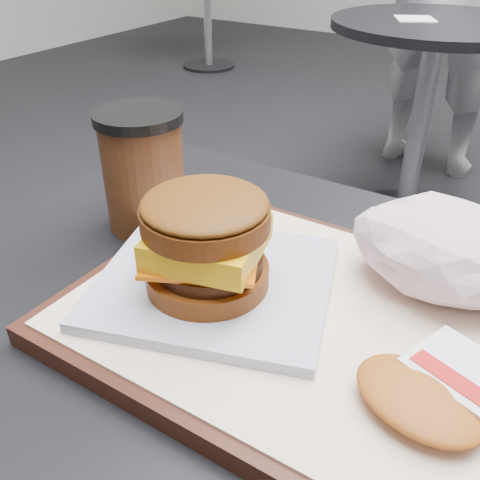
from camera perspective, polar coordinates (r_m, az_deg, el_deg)
name	(u,v)px	position (r m, az deg, el deg)	size (l,w,h in m)	color
serving_tray	(309,322)	(0.44, 7.40, -8.68)	(0.38, 0.28, 0.02)	black
breakfast_sandwich	(209,252)	(0.43, -3.32, -1.26)	(0.23, 0.22, 0.09)	silver
hash_brown	(452,393)	(0.38, 21.69, -14.96)	(0.13, 0.11, 0.02)	white
crumpled_wrapper	(450,249)	(0.47, 21.46, -0.93)	(0.16, 0.12, 0.07)	silver
coffee_cup	(143,169)	(0.56, -10.27, 7.45)	(0.09, 0.09, 0.13)	#452210
neighbor_table	(427,81)	(2.04, 19.36, 15.73)	(0.70, 0.70, 0.75)	black
napkin	(415,19)	(1.98, 18.17, 21.51)	(0.12, 0.12, 0.00)	white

